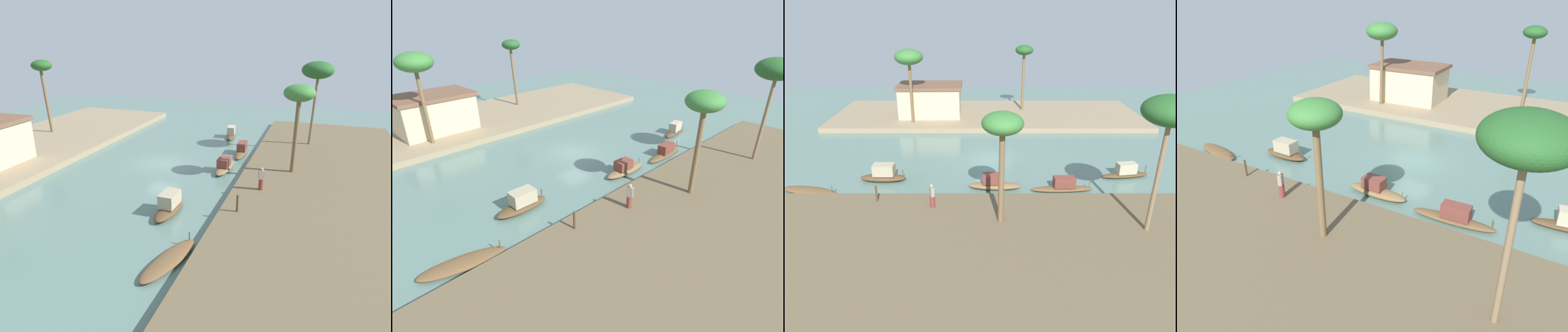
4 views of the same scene
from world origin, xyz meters
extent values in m
plane|color=slate|center=(0.00, 0.00, 0.00)|extent=(66.08, 66.08, 0.00)
cube|color=brown|center=(0.00, -14.29, 0.27)|extent=(37.49, 13.15, 0.54)
cube|color=#937F60|center=(0.00, 14.29, 0.27)|extent=(37.49, 13.15, 0.54)
ellipsoid|color=brown|center=(5.30, -6.29, 0.18)|extent=(4.77, 1.14, 0.35)
cube|color=brown|center=(5.42, -6.28, 0.75)|extent=(1.61, 0.88, 0.79)
cylinder|color=brown|center=(7.38, -6.20, 0.58)|extent=(0.07, 0.07, 0.52)
ellipsoid|color=brown|center=(-8.65, -4.48, 0.27)|extent=(3.66, 1.29, 0.53)
cube|color=tan|center=(-8.53, -4.49, 0.98)|extent=(1.66, 1.03, 0.89)
cylinder|color=brown|center=(-7.05, -4.52, 0.72)|extent=(0.07, 0.07, 0.48)
ellipsoid|color=brown|center=(-13.68, -6.62, 0.19)|extent=(4.61, 2.19, 0.38)
cylinder|color=brown|center=(-11.77, -7.05, 0.58)|extent=(0.07, 0.07, 0.48)
ellipsoid|color=brown|center=(10.91, -3.82, 0.19)|extent=(4.08, 1.43, 0.38)
cube|color=tan|center=(10.96, -3.81, 0.81)|extent=(1.62, 1.00, 0.86)
cylinder|color=brown|center=(12.65, -3.57, 0.63)|extent=(0.07, 0.07, 0.58)
ellipsoid|color=brown|center=(0.23, -5.89, 0.25)|extent=(4.00, 1.24, 0.49)
cube|color=brown|center=(-0.01, -5.88, 0.84)|extent=(1.38, 0.96, 0.70)
cylinder|color=brown|center=(1.97, -5.94, 0.62)|extent=(0.07, 0.07, 0.36)
cylinder|color=brown|center=(-4.07, -9.68, 0.95)|extent=(0.44, 0.44, 0.81)
cube|color=gray|center=(-4.07, -9.68, 1.67)|extent=(0.37, 0.47, 0.64)
sphere|color=tan|center=(-4.07, -9.68, 2.11)|extent=(0.22, 0.22, 0.22)
cylinder|color=#4C3823|center=(-7.99, -8.85, 1.10)|extent=(0.14, 0.14, 1.13)
cylinder|color=brown|center=(0.37, -11.49, 3.47)|extent=(0.34, 0.37, 5.86)
ellipsoid|color=#387533|center=(0.37, -11.49, 6.88)|extent=(2.39, 2.39, 1.32)
cylinder|color=#7F6647|center=(9.09, -12.51, 3.90)|extent=(0.27, 0.41, 6.73)
ellipsoid|color=#235623|center=(9.09, -12.51, 7.87)|extent=(3.01, 3.01, 1.66)
cylinder|color=brown|center=(4.52, 16.02, 4.01)|extent=(0.32, 0.71, 6.96)
ellipsoid|color=#235623|center=(4.52, 16.02, 7.93)|extent=(2.19, 2.19, 1.20)
camera|label=1|loc=(-27.75, -12.97, 10.90)|focal=32.66mm
camera|label=2|loc=(-17.87, -19.91, 11.85)|focal=29.29mm
camera|label=3|loc=(-0.89, -31.61, 12.90)|focal=34.41mm
camera|label=4|loc=(10.36, -23.45, 11.80)|focal=34.42mm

